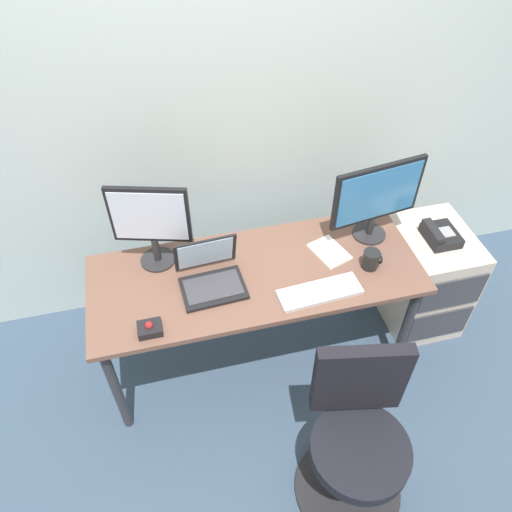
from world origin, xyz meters
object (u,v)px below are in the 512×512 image
(desk_phone, at_px, (440,235))
(paper_notepad, at_px, (329,252))
(monitor_side, at_px, (150,221))
(coffee_mug, at_px, (371,259))
(trackball_mouse, at_px, (150,328))
(file_cabinet, at_px, (424,277))
(keyboard, at_px, (320,292))
(monitor_main, at_px, (377,197))
(laptop, at_px, (210,275))
(office_chair, at_px, (356,441))

(desk_phone, distance_m, paper_notepad, 0.66)
(monitor_side, relative_size, coffee_mug, 4.61)
(trackball_mouse, relative_size, paper_notepad, 0.53)
(desk_phone, bearing_deg, file_cabinet, 63.22)
(file_cabinet, xyz_separation_m, paper_notepad, (-0.66, -0.02, 0.40))
(file_cabinet, bearing_deg, trackball_mouse, -169.17)
(file_cabinet, bearing_deg, keyboard, -160.77)
(monitor_main, bearing_deg, laptop, -171.22)
(laptop, distance_m, coffee_mug, 0.82)
(file_cabinet, height_order, trackball_mouse, trackball_mouse)
(office_chair, height_order, trackball_mouse, office_chair)
(laptop, bearing_deg, coffee_mug, -6.01)
(monitor_side, bearing_deg, keyboard, -29.18)
(office_chair, bearing_deg, file_cabinet, 47.79)
(keyboard, bearing_deg, file_cabinet, 19.23)
(desk_phone, bearing_deg, coffee_mug, -162.66)
(keyboard, relative_size, paper_notepad, 2.01)
(desk_phone, xyz_separation_m, coffee_mug, (-0.49, -0.15, 0.07))
(paper_notepad, bearing_deg, desk_phone, 0.64)
(keyboard, bearing_deg, paper_notepad, 60.97)
(monitor_main, bearing_deg, keyboard, -139.92)
(desk_phone, distance_m, monitor_side, 1.57)
(monitor_side, xyz_separation_m, coffee_mug, (1.05, -0.30, -0.22))
(office_chair, height_order, monitor_side, monitor_side)
(keyboard, distance_m, paper_notepad, 0.29)
(monitor_main, relative_size, laptop, 1.54)
(paper_notepad, bearing_deg, monitor_side, 169.96)
(desk_phone, relative_size, trackball_mouse, 1.82)
(trackball_mouse, bearing_deg, office_chair, -35.69)
(keyboard, bearing_deg, trackball_mouse, -177.88)
(file_cabinet, bearing_deg, laptop, -176.36)
(file_cabinet, xyz_separation_m, office_chair, (-0.81, -0.90, 0.08))
(paper_notepad, bearing_deg, office_chair, -99.78)
(monitor_main, xyz_separation_m, trackball_mouse, (-1.22, -0.37, -0.24))
(office_chair, relative_size, monitor_side, 1.97)
(office_chair, height_order, coffee_mug, office_chair)
(monitor_main, bearing_deg, trackball_mouse, -163.27)
(monitor_main, height_order, trackball_mouse, monitor_main)
(file_cabinet, distance_m, office_chair, 1.21)
(office_chair, bearing_deg, keyboard, 89.28)
(trackball_mouse, bearing_deg, laptop, 35.38)
(desk_phone, xyz_separation_m, monitor_main, (-0.40, 0.07, 0.28))
(desk_phone, bearing_deg, office_chair, -132.45)
(file_cabinet, bearing_deg, desk_phone, -116.78)
(keyboard, distance_m, coffee_mug, 0.33)
(trackball_mouse, bearing_deg, coffee_mug, 7.19)
(monitor_side, relative_size, trackball_mouse, 4.27)
(desk_phone, height_order, monitor_main, monitor_main)
(desk_phone, xyz_separation_m, keyboard, (-0.80, -0.26, 0.04))
(monitor_side, distance_m, keyboard, 0.89)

